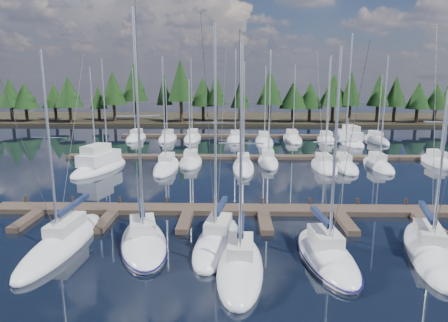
{
  "coord_description": "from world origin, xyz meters",
  "views": [
    {
      "loc": [
        -2.42,
        -13.08,
        10.8
      ],
      "look_at": [
        -3.23,
        22.0,
        3.4
      ],
      "focal_mm": 32.0,
      "sensor_mm": 36.0,
      "label": 1
    }
  ],
  "objects_px": {
    "motor_yacht_right": "(349,140)",
    "front_sailboat_3": "(240,266)",
    "front_sailboat_4": "(326,255)",
    "front_sailboat_0": "(63,242)",
    "front_sailboat_1": "(144,242)",
    "motor_yacht_left": "(99,165)",
    "front_sailboat_2": "(217,241)",
    "front_sailboat_5": "(429,251)",
    "main_dock": "(263,212)"
  },
  "relations": [
    {
      "from": "front_sailboat_1",
      "to": "motor_yacht_left",
      "type": "xyz_separation_m",
      "value": [
        -10.02,
        21.58,
        0.25
      ]
    },
    {
      "from": "front_sailboat_2",
      "to": "motor_yacht_right",
      "type": "relative_size",
      "value": 1.44
    },
    {
      "from": "motor_yacht_right",
      "to": "front_sailboat_3",
      "type": "bearing_deg",
      "value": -112.78
    },
    {
      "from": "main_dock",
      "to": "front_sailboat_1",
      "type": "xyz_separation_m",
      "value": [
        -8.22,
        -6.3,
        0.09
      ]
    },
    {
      "from": "front_sailboat_0",
      "to": "front_sailboat_1",
      "type": "xyz_separation_m",
      "value": [
        5.22,
        0.15,
        0.01
      ]
    },
    {
      "from": "front_sailboat_0",
      "to": "front_sailboat_3",
      "type": "relative_size",
      "value": 0.97
    },
    {
      "from": "front_sailboat_1",
      "to": "front_sailboat_3",
      "type": "height_order",
      "value": "front_sailboat_1"
    },
    {
      "from": "front_sailboat_2",
      "to": "front_sailboat_3",
      "type": "height_order",
      "value": "front_sailboat_2"
    },
    {
      "from": "front_sailboat_5",
      "to": "motor_yacht_left",
      "type": "xyz_separation_m",
      "value": [
        -27.97,
        22.46,
        0.25
      ]
    },
    {
      "from": "main_dock",
      "to": "front_sailboat_0",
      "type": "bearing_deg",
      "value": -154.34
    },
    {
      "from": "motor_yacht_left",
      "to": "motor_yacht_right",
      "type": "distance_m",
      "value": 40.5
    },
    {
      "from": "front_sailboat_0",
      "to": "front_sailboat_1",
      "type": "distance_m",
      "value": 5.22
    },
    {
      "from": "front_sailboat_0",
      "to": "motor_yacht_right",
      "type": "distance_m",
      "value": 51.71
    },
    {
      "from": "front_sailboat_0",
      "to": "motor_yacht_left",
      "type": "xyz_separation_m",
      "value": [
        -4.8,
        21.73,
        0.27
      ]
    },
    {
      "from": "front_sailboat_5",
      "to": "front_sailboat_2",
      "type": "bearing_deg",
      "value": 174.97
    },
    {
      "from": "front_sailboat_2",
      "to": "main_dock",
      "type": "bearing_deg",
      "value": 60.39
    },
    {
      "from": "front_sailboat_2",
      "to": "front_sailboat_5",
      "type": "bearing_deg",
      "value": -5.03
    },
    {
      "from": "front_sailboat_0",
      "to": "front_sailboat_2",
      "type": "distance_m",
      "value": 10.02
    },
    {
      "from": "motor_yacht_right",
      "to": "motor_yacht_left",
      "type": "bearing_deg",
      "value": -150.16
    },
    {
      "from": "front_sailboat_3",
      "to": "front_sailboat_5",
      "type": "bearing_deg",
      "value": 11.37
    },
    {
      "from": "front_sailboat_0",
      "to": "motor_yacht_left",
      "type": "height_order",
      "value": "front_sailboat_0"
    },
    {
      "from": "motor_yacht_left",
      "to": "front_sailboat_3",
      "type": "bearing_deg",
      "value": -56.78
    },
    {
      "from": "front_sailboat_3",
      "to": "motor_yacht_left",
      "type": "distance_m",
      "value": 29.67
    },
    {
      "from": "main_dock",
      "to": "motor_yacht_left",
      "type": "distance_m",
      "value": 23.79
    },
    {
      "from": "motor_yacht_right",
      "to": "front_sailboat_4",
      "type": "bearing_deg",
      "value": -107.47
    },
    {
      "from": "front_sailboat_1",
      "to": "front_sailboat_4",
      "type": "distance_m",
      "value": 11.58
    },
    {
      "from": "front_sailboat_4",
      "to": "motor_yacht_right",
      "type": "relative_size",
      "value": 1.3
    },
    {
      "from": "front_sailboat_1",
      "to": "front_sailboat_5",
      "type": "bearing_deg",
      "value": -2.82
    },
    {
      "from": "front_sailboat_3",
      "to": "motor_yacht_right",
      "type": "height_order",
      "value": "front_sailboat_3"
    },
    {
      "from": "front_sailboat_5",
      "to": "motor_yacht_left",
      "type": "height_order",
      "value": "front_sailboat_5"
    },
    {
      "from": "front_sailboat_0",
      "to": "motor_yacht_right",
      "type": "relative_size",
      "value": 1.29
    },
    {
      "from": "front_sailboat_2",
      "to": "front_sailboat_4",
      "type": "relative_size",
      "value": 1.11
    },
    {
      "from": "front_sailboat_4",
      "to": "front_sailboat_5",
      "type": "xyz_separation_m",
      "value": [
        6.5,
        0.8,
        0.02
      ]
    },
    {
      "from": "front_sailboat_2",
      "to": "motor_yacht_left",
      "type": "xyz_separation_m",
      "value": [
        -14.81,
        21.3,
        0.25
      ]
    },
    {
      "from": "front_sailboat_0",
      "to": "front_sailboat_3",
      "type": "xyz_separation_m",
      "value": [
        11.45,
        -3.09,
        0.01
      ]
    },
    {
      "from": "front_sailboat_2",
      "to": "front_sailboat_3",
      "type": "relative_size",
      "value": 1.09
    },
    {
      "from": "motor_yacht_right",
      "to": "front_sailboat_5",
      "type": "bearing_deg",
      "value": -99.54
    },
    {
      "from": "front_sailboat_2",
      "to": "front_sailboat_4",
      "type": "bearing_deg",
      "value": -16.37
    },
    {
      "from": "front_sailboat_3",
      "to": "front_sailboat_4",
      "type": "distance_m",
      "value": 5.45
    },
    {
      "from": "front_sailboat_0",
      "to": "front_sailboat_4",
      "type": "bearing_deg",
      "value": -5.25
    },
    {
      "from": "front_sailboat_1",
      "to": "front_sailboat_4",
      "type": "xyz_separation_m",
      "value": [
        11.45,
        -1.68,
        -0.02
      ]
    },
    {
      "from": "front_sailboat_4",
      "to": "motor_yacht_left",
      "type": "height_order",
      "value": "front_sailboat_4"
    },
    {
      "from": "front_sailboat_2",
      "to": "motor_yacht_left",
      "type": "distance_m",
      "value": 25.95
    },
    {
      "from": "front_sailboat_3",
      "to": "front_sailboat_4",
      "type": "relative_size",
      "value": 1.02
    },
    {
      "from": "main_dock",
      "to": "front_sailboat_5",
      "type": "distance_m",
      "value": 12.1
    },
    {
      "from": "front_sailboat_4",
      "to": "front_sailboat_0",
      "type": "bearing_deg",
      "value": 174.75
    },
    {
      "from": "front_sailboat_1",
      "to": "front_sailboat_3",
      "type": "bearing_deg",
      "value": -27.49
    },
    {
      "from": "front_sailboat_0",
      "to": "motor_yacht_right",
      "type": "bearing_deg",
      "value": 54.08
    },
    {
      "from": "front_sailboat_1",
      "to": "front_sailboat_4",
      "type": "height_order",
      "value": "front_sailboat_1"
    },
    {
      "from": "front_sailboat_0",
      "to": "front_sailboat_1",
      "type": "bearing_deg",
      "value": 1.66
    }
  ]
}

